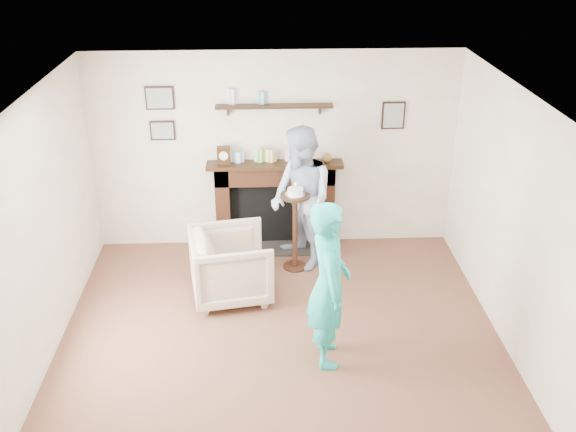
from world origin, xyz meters
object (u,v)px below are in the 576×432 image
object	(u,v)px
armchair	(232,295)
man	(301,263)
woman	(326,357)
pedestal_table	(295,217)

from	to	relation	value
armchair	man	xyz separation A→B (m)	(0.82, 0.70, 0.00)
woman	armchair	bearing A→B (deg)	39.00
armchair	man	bearing A→B (deg)	-59.36
woman	pedestal_table	world-z (taller)	pedestal_table
armchair	pedestal_table	xyz separation A→B (m)	(0.75, 0.60, 0.69)
armchair	man	distance (m)	1.08
armchair	man	world-z (taller)	man
man	woman	size ratio (longest dim) A/B	1.04
woman	pedestal_table	xyz separation A→B (m)	(-0.21, 1.75, 0.69)
man	armchair	bearing A→B (deg)	-74.03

